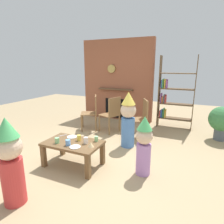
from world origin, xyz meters
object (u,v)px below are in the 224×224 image
Objects in this scene: birthday_cake_slice at (91,144)px; potted_plant_tall at (222,120)px; paper_cup_near_left at (57,140)px; child_by_the_chairs at (128,118)px; paper_cup_near_right at (96,139)px; paper_plate_front at (72,137)px; paper_cup_far_left at (68,143)px; bookshelf at (173,96)px; dining_chair_middle at (112,113)px; paper_cup_far_right at (86,140)px; child_in_pink at (144,144)px; child_with_cone_hat at (10,160)px; coffee_table at (73,146)px; paper_plate_rear at (75,147)px; dining_chair_left at (92,111)px; dining_chair_right at (141,117)px; paper_cup_center at (79,138)px.

potted_plant_tall is (2.00, 2.33, 0.00)m from birthday_cake_slice.
child_by_the_chairs reaches higher than paper_cup_near_left.
paper_plate_front is (-0.48, -0.02, -0.04)m from paper_cup_near_right.
paper_cup_far_left is at bearing -64.21° from paper_plate_front.
bookshelf reaches higher than potted_plant_tall.
bookshelf is at bearing -120.29° from dining_chair_middle.
paper_cup_far_right is 0.11× the size of child_in_pink.
child_by_the_chairs reaches higher than paper_cup_far_left.
paper_cup_near_right is (0.55, 0.33, -0.00)m from paper_cup_near_left.
paper_plate_front is at bearing -178.03° from paper_cup_near_right.
paper_cup_near_left is 0.08× the size of child_by_the_chairs.
bookshelf reaches higher than paper_cup_near_left.
potted_plant_tall is at bearing -29.73° from child_with_cone_hat.
paper_cup_far_right is (0.22, 0.18, 0.01)m from paper_cup_far_left.
coffee_table is 0.27m from paper_cup_near_left.
child_with_cone_hat reaches higher than birthday_cake_slice.
paper_cup_near_right is at bearing 125.28° from dining_chair_middle.
bookshelf reaches higher than birthday_cake_slice.
paper_cup_near_right is 0.49× the size of paper_plate_front.
bookshelf reaches higher than paper_plate_rear.
dining_chair_left reaches higher than paper_cup_near_left.
dining_chair_left reaches higher than paper_plate_rear.
dining_chair_right reaches higher than paper_cup_near_right.
paper_cup_near_left is 0.64m from paper_cup_near_right.
paper_cup_center is 0.10× the size of child_in_pink.
bookshelf is at bearing -143.44° from dining_chair_right.
child_by_the_chairs is 1.49× the size of potted_plant_tall.
paper_cup_center is 1.03× the size of paper_cup_far_left.
child_by_the_chairs is at bearing 50.94° from dining_chair_right.
coffee_table is at bearing 32.80° from paper_cup_near_left.
dining_chair_left reaches higher than paper_cup_far_right.
child_by_the_chairs is at bearing 156.28° from dining_chair_middle.
paper_cup_near_right is 0.81× the size of paper_cup_far_right.
dining_chair_middle is (0.06, 2.77, -0.07)m from child_with_cone_hat.
paper_cup_near_left is 0.91m from child_with_cone_hat.
potted_plant_tall is (2.03, 2.10, -0.00)m from paper_cup_near_right.
paper_plate_rear is (-0.08, -0.20, -0.05)m from paper_cup_far_right.
paper_cup_near_left is (-1.44, -2.92, -0.40)m from bookshelf.
paper_plate_rear is 0.19× the size of dining_chair_middle.
paper_cup_far_right reaches higher than paper_cup_center.
child_by_the_chairs reaches higher than paper_cup_center.
paper_plate_front is (-1.37, -2.61, -0.44)m from bookshelf.
paper_cup_center is at bearing 60.62° from coffee_table.
child_with_cone_hat is at bearing -109.56° from bookshelf.
child_in_pink reaches higher than paper_cup_far_right.
paper_plate_rear is 1.06m from child_in_pink.
coffee_table is 8.91× the size of paper_cup_far_right.
birthday_cake_slice reaches higher than paper_plate_front.
paper_cup_near_left is 0.10× the size of child_in_pink.
coffee_table is 10.30× the size of paper_cup_near_left.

